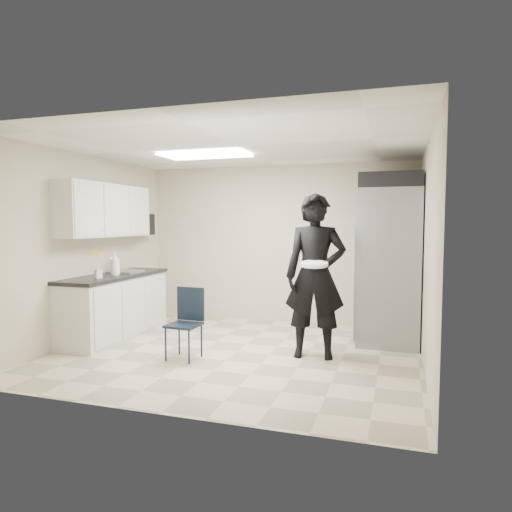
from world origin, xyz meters
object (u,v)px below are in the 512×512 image
(lower_counter, at_px, (115,307))
(folding_chair, at_px, (184,325))
(commercial_fridge, at_px, (390,265))
(man_tuxedo, at_px, (315,276))

(lower_counter, relative_size, folding_chair, 2.28)
(lower_counter, height_order, folding_chair, lower_counter)
(commercial_fridge, bearing_deg, man_tuxedo, -125.43)
(lower_counter, xyz_separation_m, commercial_fridge, (3.78, 1.07, 0.62))
(commercial_fridge, relative_size, man_tuxedo, 1.05)
(commercial_fridge, xyz_separation_m, man_tuxedo, (-0.84, -1.19, -0.05))
(folding_chair, bearing_deg, man_tuxedo, 24.27)
(folding_chair, distance_m, man_tuxedo, 1.71)
(lower_counter, height_order, commercial_fridge, commercial_fridge)
(folding_chair, height_order, man_tuxedo, man_tuxedo)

